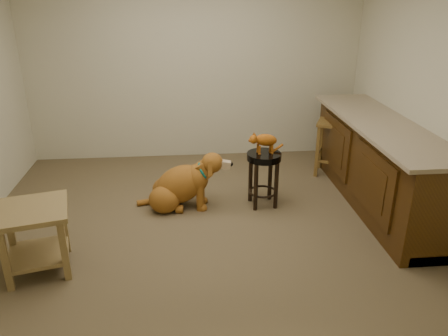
{
  "coord_description": "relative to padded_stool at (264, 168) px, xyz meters",
  "views": [
    {
      "loc": [
        -0.16,
        -3.95,
        2.25
      ],
      "look_at": [
        0.25,
        0.37,
        0.45
      ],
      "focal_mm": 35.0,
      "sensor_mm": 36.0,
      "label": 1
    }
  ],
  "objects": [
    {
      "name": "tabby_kitten",
      "position": [
        -0.01,
        -0.0,
        0.32
      ],
      "size": [
        0.41,
        0.18,
        0.26
      ],
      "rotation": [
        0.0,
        0.0,
        0.1
      ],
      "color": "#8F470E",
      "rests_on": "padded_stool"
    },
    {
      "name": "padded_stool",
      "position": [
        0.0,
        0.0,
        0.0
      ],
      "size": [
        0.37,
        0.37,
        0.61
      ],
      "rotation": [
        0.0,
        0.0,
        0.1
      ],
      "color": "black",
      "rests_on": "ground"
    },
    {
      "name": "wood_stool",
      "position": [
        1.02,
        0.79,
        -0.07
      ],
      "size": [
        0.5,
        0.5,
        0.7
      ],
      "rotation": [
        0.0,
        0.0,
        -0.43
      ],
      "color": "brown",
      "rests_on": "ground"
    },
    {
      "name": "cabinet_run",
      "position": [
        1.27,
        -0.06,
        0.01
      ],
      "size": [
        0.7,
        2.56,
        0.94
      ],
      "color": "#44290C",
      "rests_on": "ground"
    },
    {
      "name": "floor",
      "position": [
        -0.68,
        -0.36,
        -0.43
      ],
      "size": [
        4.5,
        4.0,
        0.01
      ],
      "primitive_type": "cube",
      "color": "brown",
      "rests_on": "ground"
    },
    {
      "name": "side_table",
      "position": [
        -2.11,
        -1.03,
        -0.04
      ],
      "size": [
        0.69,
        0.69,
        0.59
      ],
      "rotation": [
        0.0,
        0.0,
        0.24
      ],
      "color": "olive",
      "rests_on": "ground"
    },
    {
      "name": "golden_retriever",
      "position": [
        -0.9,
        0.03,
        -0.18
      ],
      "size": [
        1.07,
        0.56,
        0.68
      ],
      "rotation": [
        0.0,
        0.0,
        -0.11
      ],
      "color": "brown",
      "rests_on": "ground"
    },
    {
      "name": "room_shell",
      "position": [
        -0.68,
        -0.36,
        1.24
      ],
      "size": [
        4.54,
        4.04,
        2.62
      ],
      "color": "beige",
      "rests_on": "ground"
    }
  ]
}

